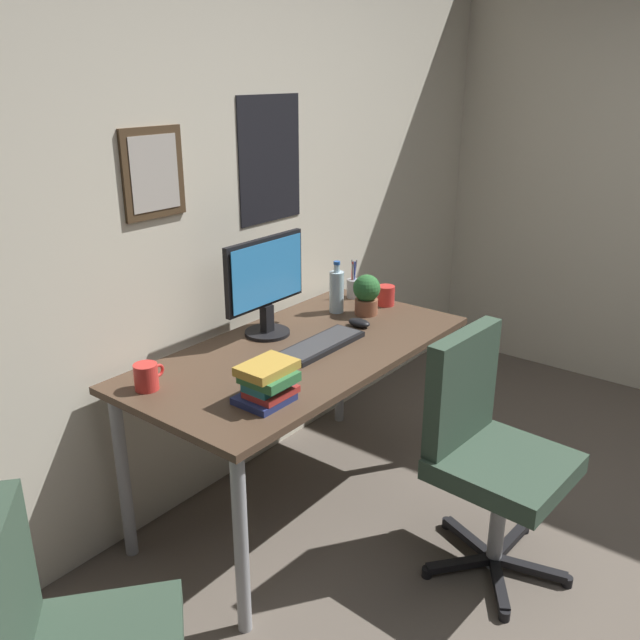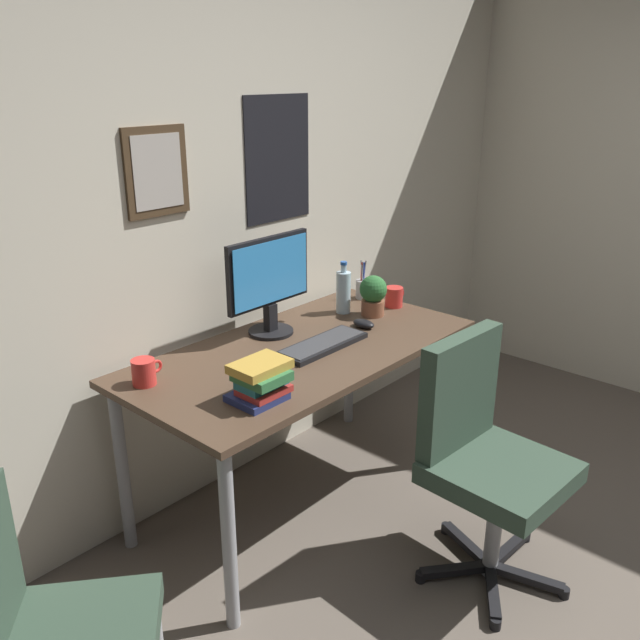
% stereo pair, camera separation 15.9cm
% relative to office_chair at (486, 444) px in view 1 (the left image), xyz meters
% --- Properties ---
extents(wall_back, '(4.40, 0.10, 2.60)m').
position_rel_office_chair_xyz_m(wall_back, '(-0.08, 1.26, 0.77)').
color(wall_back, beige).
rests_on(wall_back, ground_plane).
extents(desk, '(1.54, 0.76, 0.76)m').
position_rel_office_chair_xyz_m(desk, '(-0.14, 0.80, 0.15)').
color(desk, '#4C3828').
rests_on(desk, ground_plane).
extents(office_chair, '(0.56, 0.57, 0.95)m').
position_rel_office_chair_xyz_m(office_chair, '(0.00, 0.00, 0.00)').
color(office_chair, '#334738').
rests_on(office_chair, ground_plane).
extents(monitor, '(0.46, 0.20, 0.43)m').
position_rel_office_chair_xyz_m(monitor, '(-0.11, 1.02, 0.47)').
color(monitor, black).
rests_on(monitor, desk).
extents(keyboard, '(0.43, 0.15, 0.03)m').
position_rel_office_chair_xyz_m(keyboard, '(-0.08, 0.74, 0.24)').
color(keyboard, black).
rests_on(keyboard, desk).
extents(computer_mouse, '(0.06, 0.11, 0.04)m').
position_rel_office_chair_xyz_m(computer_mouse, '(0.22, 0.75, 0.25)').
color(computer_mouse, black).
rests_on(computer_mouse, desk).
extents(water_bottle, '(0.07, 0.07, 0.25)m').
position_rel_office_chair_xyz_m(water_bottle, '(0.32, 0.95, 0.34)').
color(water_bottle, silver).
rests_on(water_bottle, desk).
extents(coffee_mug_near, '(0.13, 0.09, 0.10)m').
position_rel_office_chair_xyz_m(coffee_mug_near, '(0.55, 0.82, 0.28)').
color(coffee_mug_near, red).
rests_on(coffee_mug_near, desk).
extents(coffee_mug_far, '(0.13, 0.09, 0.10)m').
position_rel_office_chair_xyz_m(coffee_mug_far, '(-0.78, 0.99, 0.28)').
color(coffee_mug_far, red).
rests_on(coffee_mug_far, desk).
extents(potted_plant, '(0.13, 0.13, 0.20)m').
position_rel_office_chair_xyz_m(potted_plant, '(0.38, 0.82, 0.33)').
color(potted_plant, brown).
rests_on(potted_plant, desk).
extents(pen_cup, '(0.07, 0.07, 0.20)m').
position_rel_office_chair_xyz_m(pen_cup, '(0.55, 1.02, 0.28)').
color(pen_cup, '#9EA0A5').
rests_on(pen_cup, desk).
extents(book_stack_left, '(0.21, 0.18, 0.14)m').
position_rel_office_chair_xyz_m(book_stack_left, '(-0.58, 0.58, 0.30)').
color(book_stack_left, navy).
rests_on(book_stack_left, desk).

